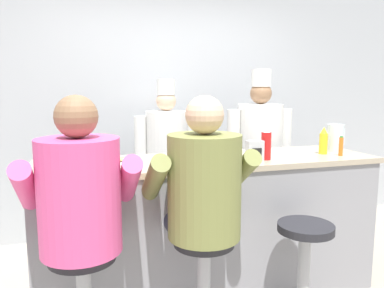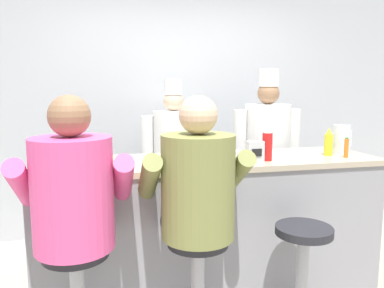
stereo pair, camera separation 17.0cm
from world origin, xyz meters
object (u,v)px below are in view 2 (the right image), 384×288
hot_sauce_bottle_orange (346,148)px  coffee_mug_white (203,153)px  diner_seated_pink (74,200)px  mustard_bottle_yellow (329,143)px  cook_in_whites_far (267,151)px  water_pitcher_clear (341,139)px  breakfast_plate (117,161)px  empty_stool_round (303,262)px  cook_in_whites_near (174,153)px  diner_seated_olive (196,193)px  cereal_bowl (229,154)px  coffee_mug_tan (61,161)px  napkin_dispenser_chrome (255,152)px  ketchup_bottle_red (267,144)px

hot_sauce_bottle_orange → coffee_mug_white: bearing=171.1°
diner_seated_pink → mustard_bottle_yellow: bearing=14.7°
coffee_mug_white → cook_in_whites_far: cook_in_whites_far is taller
mustard_bottle_yellow → diner_seated_pink: 1.92m
hot_sauce_bottle_orange → water_pitcher_clear: 0.18m
water_pitcher_clear → cook_in_whites_far: size_ratio=0.13×
breakfast_plate → empty_stool_round: bearing=-27.5°
empty_stool_round → breakfast_plate: bearing=152.5°
mustard_bottle_yellow → cook_in_whites_near: cook_in_whites_near is taller
diner_seated_olive → cereal_bowl: bearing=55.9°
breakfast_plate → cook_in_whites_far: bearing=26.6°
diner_seated_pink → cook_in_whites_near: bearing=62.5°
coffee_mug_tan → cook_in_whites_far: bearing=23.5°
cereal_bowl → cook_in_whites_near: 1.08m
cook_in_whites_far → empty_stool_round: bearing=-104.3°
diner_seated_pink → empty_stool_round: size_ratio=2.18×
mustard_bottle_yellow → napkin_dispenser_chrome: size_ratio=1.43×
diner_seated_pink → ketchup_bottle_red: bearing=16.9°
diner_seated_pink → empty_stool_round: 1.45m
diner_seated_olive → napkin_dispenser_chrome: bearing=34.8°
cook_in_whites_near → hot_sauce_bottle_orange: bearing=-49.3°
breakfast_plate → coffee_mug_tan: 0.37m
breakfast_plate → napkin_dispenser_chrome: napkin_dispenser_chrome is taller
napkin_dispenser_chrome → diner_seated_olive: diner_seated_olive is taller
diner_seated_olive → empty_stool_round: 0.83m
hot_sauce_bottle_orange → empty_stool_round: size_ratio=0.22×
hot_sauce_bottle_orange → cook_in_whites_far: bearing=104.5°
mustard_bottle_yellow → water_pitcher_clear: water_pitcher_clear is taller
breakfast_plate → cook_in_whites_far: (1.44, 0.72, -0.10)m
cereal_bowl → cook_in_whites_far: cook_in_whites_far is taller
hot_sauce_bottle_orange → diner_seated_pink: 1.97m
coffee_mug_white → diner_seated_pink: size_ratio=0.10×
cereal_bowl → coffee_mug_tan: size_ratio=0.95×
water_pitcher_clear → diner_seated_pink: bearing=-165.0°
water_pitcher_clear → empty_stool_round: 1.09m
cereal_bowl → coffee_mug_tan: coffee_mug_tan is taller
coffee_mug_tan → diner_seated_pink: size_ratio=0.09×
napkin_dispenser_chrome → ketchup_bottle_red: bearing=22.3°
ketchup_bottle_red → water_pitcher_clear: size_ratio=1.13×
cook_in_whites_near → ketchup_bottle_red: bearing=-69.8°
breakfast_plate → diner_seated_olive: 0.70m
coffee_mug_tan → napkin_dispenser_chrome: bearing=-5.8°
coffee_mug_tan → cook_in_whites_far: 1.97m
coffee_mug_tan → diner_seated_pink: (0.11, -0.48, -0.13)m
mustard_bottle_yellow → napkin_dispenser_chrome: (-0.66, -0.14, -0.02)m
ketchup_bottle_red → cook_in_whites_far: size_ratio=0.15×
cereal_bowl → napkin_dispenser_chrome: (0.11, -0.23, 0.05)m
hot_sauce_bottle_orange → cereal_bowl: 0.87m
napkin_dispenser_chrome → cook_in_whites_near: 1.34m
napkin_dispenser_chrome → cook_in_whites_far: 1.06m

